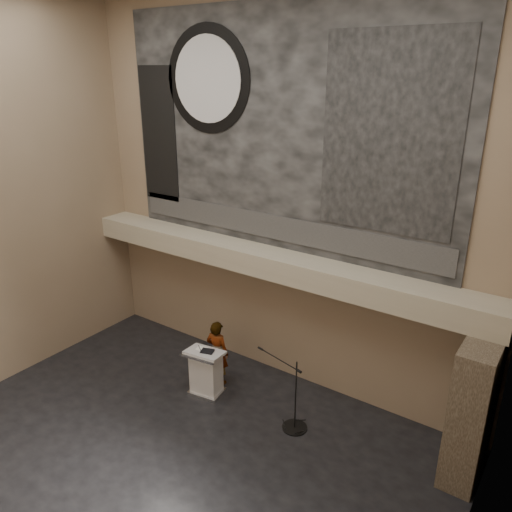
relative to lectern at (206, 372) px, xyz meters
The scene contains 18 objects.
floor 2.43m from the lectern, 72.56° to the right, with size 10.00×10.00×0.00m, color black.
wall_back 4.15m from the lectern, 67.82° to the left, with size 10.00×0.02×8.50m, color #816B52.
wall_right 7.17m from the lectern, 21.59° to the right, with size 0.02×8.00×8.50m, color #816B52.
soffit 2.84m from the lectern, 62.11° to the left, with size 10.00×0.80×0.50m, color tan.
sprinkler_left 2.63m from the lectern, 124.60° to the left, with size 0.04×0.04×0.06m, color #B2893D.
sprinkler_right 3.60m from the lectern, 26.32° to the left, with size 0.04×0.04×0.06m, color #B2893D.
banner 5.47m from the lectern, 67.47° to the left, with size 8.00×0.05×5.00m, color black.
banner_text_strip 3.59m from the lectern, 66.99° to the left, with size 7.76×0.02×0.55m, color #313131.
banner_clock_rim 6.46m from the lectern, 123.13° to the left, with size 2.30×2.30×0.02m, color black.
banner_clock_face 6.46m from the lectern, 123.45° to the left, with size 1.84×1.84×0.02m, color silver.
banner_building_print 6.32m from the lectern, 28.25° to the left, with size 2.60×0.02×3.60m, color black.
banner_brick_print 5.79m from the lectern, 148.16° to the left, with size 1.10×0.02×3.20m, color black.
stone_pier 5.49m from the lectern, ahead, with size 0.60×1.40×2.70m, color #3D3125.
lectern is the anchor object (origin of this frame).
binder 0.57m from the lectern, ahead, with size 0.27×0.22×0.04m, color black.
papers 0.56m from the lectern, 165.88° to the right, with size 0.22×0.30×0.01m, color white.
speaker_person 0.55m from the lectern, 97.43° to the left, with size 0.58×0.38×1.58m, color beige.
mic_stand 2.24m from the lectern, ahead, with size 1.34×0.53×1.58m.
Camera 1 is at (5.65, -4.92, 6.94)m, focal length 35.00 mm.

